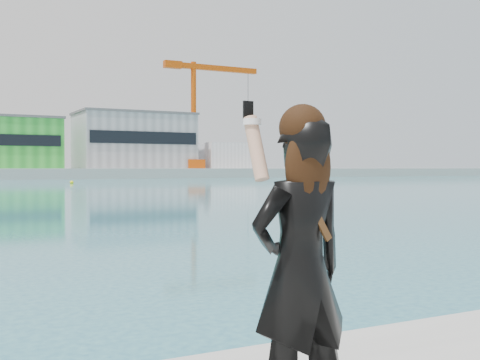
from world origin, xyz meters
name	(u,v)px	position (x,y,z in m)	size (l,w,h in m)	color
warehouse_grey_right	(134,141)	(40.00, 127.98, 8.26)	(25.50, 15.35, 12.50)	gray
ancillary_shed	(225,156)	(62.00, 126.00, 5.00)	(12.00, 10.00, 6.00)	silver
dock_crane	(198,111)	(53.20, 122.00, 15.07)	(23.00, 4.00, 24.00)	#CF4C0C
flagpole_right	(59,146)	(22.09, 121.00, 6.54)	(1.28, 0.16, 8.00)	silver
buoy_near	(72,184)	(15.74, 79.75, 0.00)	(0.50, 0.50, 0.50)	yellow
woman	(300,261)	(-0.20, -0.37, 1.69)	(0.63, 0.44, 1.76)	black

